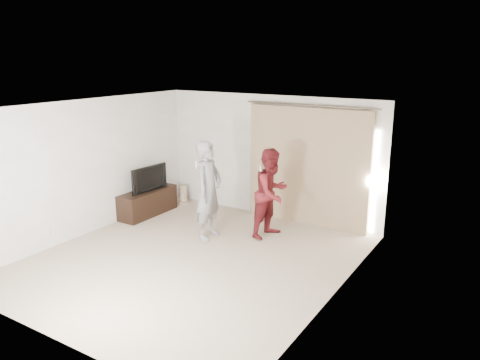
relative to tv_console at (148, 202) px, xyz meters
The scene contains 10 objects.
floor 2.66m from the tv_console, 31.14° to the right, with size 5.50×5.50×0.00m, color tan.
wall_back 2.85m from the tv_console, 31.38° to the left, with size 5.00×0.04×2.60m, color white.
wall_left 1.73m from the tv_console, 99.74° to the right, with size 0.04×5.50×2.60m.
ceiling 3.52m from the tv_console, 31.14° to the right, with size 5.00×5.50×0.01m, color silver.
curtain 3.56m from the tv_console, 22.43° to the left, with size 2.80×0.11×2.46m.
tv_console is the anchor object (origin of this frame).
tv 0.55m from the tv_console, ahead, with size 0.96×0.13×0.55m, color black.
scratching_post 1.05m from the tv_console, 80.91° to the left, with size 0.32×0.32×0.43m.
person_man 2.06m from the tv_console, 11.05° to the right, with size 0.51×0.72×1.87m.
person_woman 2.96m from the tv_console, ahead, with size 0.79×0.94×1.72m.
Camera 1 is at (4.59, -5.84, 3.39)m, focal length 35.00 mm.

